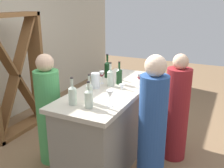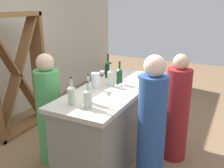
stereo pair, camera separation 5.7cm
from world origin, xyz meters
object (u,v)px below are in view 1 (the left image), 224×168
object	(u,v)px
wine_rack	(15,75)
wine_bottle_second_left_clear_pale	(89,98)
wine_bottle_second_right_clear_pale	(110,77)
wine_bottle_center_clear_pale	(89,92)
wine_glass_far_left	(102,75)
wine_bottle_rightmost_olive_green	(119,76)
wine_glass_near_center	(110,95)
wine_glass_near_right	(122,88)
wine_glass_near_left	(139,77)
person_left_guest	(176,112)
person_server_behind	(49,113)
wine_bottle_far_right_dark_green	(107,69)
person_center_guest	(152,127)
wine_bottle_leftmost_clear_pale	(73,94)
water_pitcher	(95,80)

from	to	relation	value
wine_rack	wine_bottle_second_left_clear_pale	xyz separation A→B (m)	(-0.67, -1.71, 0.15)
wine_rack	wine_bottle_second_right_clear_pale	bearing A→B (deg)	-88.42
wine_bottle_center_clear_pale	wine_glass_far_left	xyz separation A→B (m)	(0.64, 0.19, -0.00)
wine_bottle_second_left_clear_pale	wine_glass_far_left	xyz separation A→B (m)	(0.76, 0.25, 0.01)
wine_bottle_rightmost_olive_green	wine_glass_near_center	xyz separation A→B (m)	(-0.72, -0.22, 0.01)
wine_rack	wine_bottle_rightmost_olive_green	distance (m)	1.68
wine_glass_near_center	wine_glass_near_right	world-z (taller)	wine_glass_near_center
wine_glass_near_left	person_left_guest	xyz separation A→B (m)	(0.12, -0.48, -0.43)
wine_glass_near_left	person_server_behind	bearing A→B (deg)	124.33
wine_glass_near_right	person_server_behind	world-z (taller)	person_server_behind
wine_glass_near_right	wine_glass_far_left	distance (m)	0.54
wine_bottle_center_clear_pale	wine_rack	bearing A→B (deg)	71.22
wine_bottle_far_right_dark_green	wine_glass_far_left	bearing A→B (deg)	-167.07
wine_glass_near_center	wine_glass_far_left	distance (m)	0.76
person_center_guest	wine_glass_far_left	bearing A→B (deg)	-9.01
wine_glass_near_left	person_center_guest	size ratio (longest dim) A/B	0.11
wine_bottle_far_right_dark_green	wine_glass_near_left	bearing A→B (deg)	-107.64
wine_bottle_leftmost_clear_pale	person_left_guest	world-z (taller)	person_left_guest
wine_bottle_second_left_clear_pale	wine_glass_far_left	size ratio (longest dim) A/B	1.66
wine_glass_near_center	wine_glass_near_left	bearing A→B (deg)	-3.07
wine_bottle_rightmost_olive_green	water_pitcher	size ratio (longest dim) A/B	1.57
wine_glass_near_center	person_server_behind	xyz separation A→B (m)	(0.11, 0.90, -0.43)
wine_rack	wine_glass_near_center	size ratio (longest dim) A/B	10.66
wine_bottle_second_left_clear_pale	person_left_guest	size ratio (longest dim) A/B	0.20
wine_bottle_leftmost_clear_pale	person_left_guest	bearing A→B (deg)	-41.11
wine_glass_near_right	person_left_guest	xyz separation A→B (m)	(0.57, -0.52, -0.42)
wine_rack	wine_bottle_center_clear_pale	size ratio (longest dim) A/B	5.84
wine_rack	wine_glass_near_right	distance (m)	1.91
wine_rack	person_center_guest	world-z (taller)	wine_rack
wine_bottle_center_clear_pale	wine_glass_near_center	size ratio (longest dim) A/B	1.82
wine_bottle_leftmost_clear_pale	wine_glass_near_center	world-z (taller)	wine_bottle_leftmost_clear_pale
wine_bottle_center_clear_pale	wine_glass_near_left	world-z (taller)	wine_bottle_center_clear_pale
wine_bottle_second_left_clear_pale	wine_bottle_center_clear_pale	xyz separation A→B (m)	(0.11, 0.06, 0.01)
wine_bottle_far_right_dark_green	wine_bottle_second_left_clear_pale	bearing A→B (deg)	-163.07
wine_bottle_leftmost_clear_pale	wine_glass_near_center	bearing A→B (deg)	-70.08
wine_rack	wine_glass_near_right	world-z (taller)	wine_rack
wine_glass_far_left	person_center_guest	bearing A→B (deg)	-116.32
wine_glass_near_center	water_pitcher	bearing A→B (deg)	43.12
wine_glass_near_left	person_left_guest	distance (m)	0.65
wine_bottle_far_right_dark_green	wine_glass_near_left	size ratio (longest dim) A/B	2.01
wine_glass_near_center	water_pitcher	size ratio (longest dim) A/B	0.91
wine_bottle_second_left_clear_pale	wine_bottle_second_right_clear_pale	bearing A→B (deg)	8.66
wine_glass_near_right	wine_glass_far_left	xyz separation A→B (m)	(0.33, 0.43, 0.01)
wine_bottle_center_clear_pale	person_center_guest	xyz separation A→B (m)	(0.24, -0.63, -0.38)
wine_rack	wine_bottle_leftmost_clear_pale	world-z (taller)	wine_rack
wine_glass_far_left	person_left_guest	bearing A→B (deg)	-75.55
water_pitcher	person_server_behind	bearing A→B (deg)	124.90
wine_glass_near_left	wine_glass_near_center	bearing A→B (deg)	176.93
wine_bottle_second_left_clear_pale	wine_bottle_rightmost_olive_green	xyz separation A→B (m)	(0.84, 0.04, 0.01)
wine_rack	wine_glass_near_left	xyz separation A→B (m)	(0.21, -1.92, 0.16)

